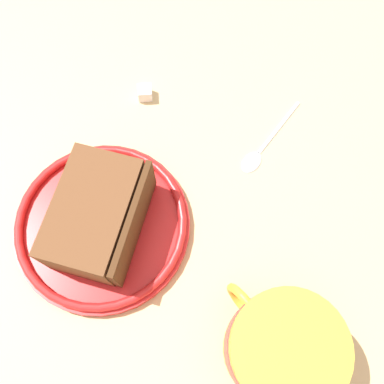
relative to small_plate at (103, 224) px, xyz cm
name	(u,v)px	position (x,y,z in cm)	size (l,w,h in cm)	color
ground_plane	(142,240)	(3.12, -2.64, -2.80)	(149.40, 149.40, 3.68)	tan
small_plate	(103,224)	(0.00, 0.00, 0.00)	(18.90, 18.90, 1.96)	red
cake_slice	(99,216)	(0.21, -0.18, 3.33)	(13.52, 13.90, 6.39)	#472814
tea_mug	(282,348)	(10.47, -18.93, 3.62)	(10.11, 12.30, 8.99)	gold
teaspoon	(262,150)	(19.86, 0.58, -0.61)	(10.83, 6.28, 0.80)	silver
sugar_cube	(146,92)	(10.83, 13.22, -0.14)	(1.65, 1.65, 1.65)	white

